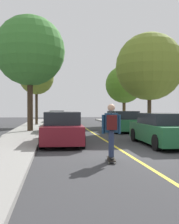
# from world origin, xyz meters

# --- Properties ---
(ground) EXTENTS (80.00, 80.00, 0.00)m
(ground) POSITION_xyz_m (0.00, 0.00, 0.00)
(ground) COLOR #353538
(sidewalk_left) EXTENTS (2.20, 56.00, 0.14)m
(sidewalk_left) POSITION_xyz_m (-4.35, 0.00, 0.07)
(sidewalk_left) COLOR gray
(sidewalk_left) RESTS_ON ground
(center_line) EXTENTS (0.12, 39.20, 0.01)m
(center_line) POSITION_xyz_m (0.00, 4.00, 0.00)
(center_line) COLOR gold
(center_line) RESTS_ON ground
(parked_car_left_nearest) EXTENTS (1.96, 4.25, 1.47)m
(parked_car_left_nearest) POSITION_xyz_m (-2.20, 3.03, 0.72)
(parked_car_left_nearest) COLOR maroon
(parked_car_left_nearest) RESTS_ON ground
(parked_car_left_near) EXTENTS (1.84, 4.42, 1.42)m
(parked_car_left_near) POSITION_xyz_m (-2.20, 8.71, 0.68)
(parked_car_left_near) COLOR #38383D
(parked_car_left_near) RESTS_ON ground
(parked_car_left_far) EXTENTS (1.84, 4.17, 1.24)m
(parked_car_left_far) POSITION_xyz_m (-2.20, 14.55, 0.61)
(parked_car_left_far) COLOR #B7B7BC
(parked_car_left_far) RESTS_ON ground
(parked_car_left_farthest) EXTENTS (1.96, 4.53, 1.38)m
(parked_car_left_farthest) POSITION_xyz_m (-2.20, 21.07, 0.70)
(parked_car_left_farthest) COLOR #1E5B33
(parked_car_left_farthest) RESTS_ON ground
(parked_car_right_nearest) EXTENTS (2.00, 4.43, 1.42)m
(parked_car_right_nearest) POSITION_xyz_m (2.20, 2.05, 0.69)
(parked_car_right_nearest) COLOR #1E5B33
(parked_car_right_nearest) RESTS_ON ground
(parked_car_right_near) EXTENTS (2.01, 4.18, 1.45)m
(parked_car_right_near) POSITION_xyz_m (2.20, 8.97, 0.71)
(parked_car_right_near) COLOR #1E5B33
(parked_car_right_near) RESTS_ON ground
(street_tree_left_nearest) EXTENTS (4.65, 4.65, 7.66)m
(street_tree_left_nearest) POSITION_xyz_m (-4.15, 8.99, 5.46)
(street_tree_left_nearest) COLOR #3D2D1E
(street_tree_left_nearest) RESTS_ON sidewalk_left
(street_tree_left_near) EXTENTS (3.18, 3.18, 5.96)m
(street_tree_left_near) POSITION_xyz_m (-4.15, 15.81, 4.49)
(street_tree_left_near) COLOR #3D2D1E
(street_tree_left_near) RESTS_ON sidewalk_left
(street_tree_right_nearest) EXTENTS (4.77, 4.77, 6.83)m
(street_tree_right_nearest) POSITION_xyz_m (4.15, 8.95, 4.58)
(street_tree_right_nearest) COLOR #3D2D1E
(street_tree_right_nearest) RESTS_ON sidewalk_right
(street_tree_right_near) EXTENTS (3.57, 3.57, 5.58)m
(street_tree_right_near) POSITION_xyz_m (4.15, 15.74, 3.92)
(street_tree_right_near) COLOR #4C3823
(street_tree_right_near) RESTS_ON sidewalk_right
(skateboard) EXTENTS (0.33, 0.86, 0.10)m
(skateboard) POSITION_xyz_m (-0.86, -1.17, 0.09)
(skateboard) COLOR black
(skateboard) RESTS_ON ground
(skateboarder) EXTENTS (0.59, 0.71, 1.66)m
(skateboarder) POSITION_xyz_m (-0.86, -1.21, 1.04)
(skateboarder) COLOR black
(skateboarder) RESTS_ON skateboard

